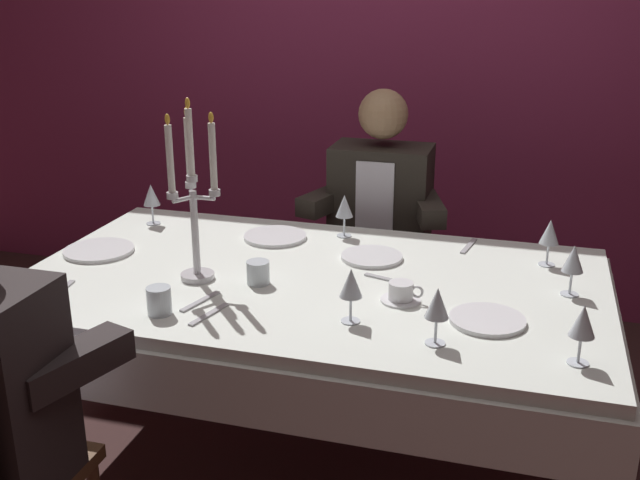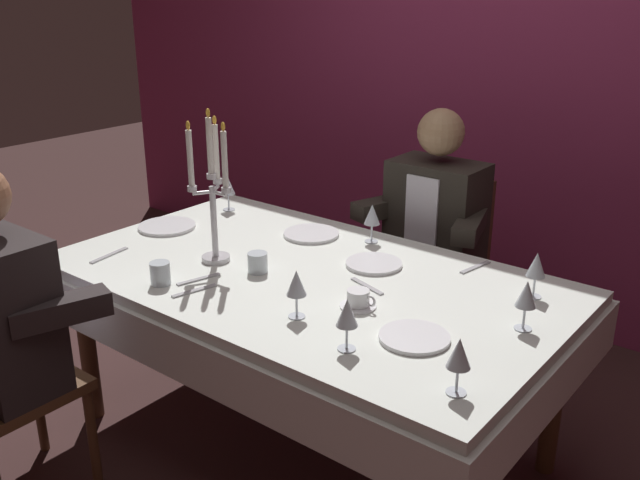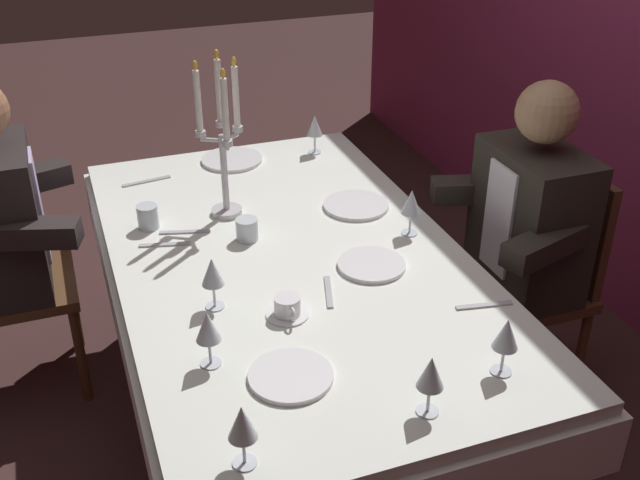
{
  "view_description": "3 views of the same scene",
  "coord_description": "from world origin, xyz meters",
  "px_view_note": "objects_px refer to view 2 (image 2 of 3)",
  "views": [
    {
      "loc": [
        0.67,
        -2.2,
        1.68
      ],
      "look_at": [
        -0.0,
        0.11,
        0.83
      ],
      "focal_mm": 42.16,
      "sensor_mm": 36.0,
      "label": 1
    },
    {
      "loc": [
        1.54,
        -1.86,
        1.77
      ],
      "look_at": [
        -0.01,
        0.1,
        0.84
      ],
      "focal_mm": 39.61,
      "sensor_mm": 36.0,
      "label": 2
    },
    {
      "loc": [
        2.04,
        -0.64,
        2.0
      ],
      "look_at": [
        0.05,
        0.09,
        0.81
      ],
      "focal_mm": 42.97,
      "sensor_mm": 36.0,
      "label": 3
    }
  ],
  "objects_px": {
    "dinner_plate_0": "(167,226)",
    "wine_glass_2": "(296,285)",
    "wine_glass_4": "(459,355)",
    "water_tumbler_0": "(258,263)",
    "wine_glass_6": "(372,216)",
    "wine_glass_3": "(347,314)",
    "water_tumbler_1": "(160,273)",
    "candelabra": "(212,195)",
    "wine_glass_5": "(526,296)",
    "coffee_cup_0": "(358,300)",
    "dinner_plate_1": "(311,234)",
    "wine_glass_0": "(228,187)",
    "dinner_plate_3": "(374,264)",
    "dinner_plate_2": "(414,337)",
    "seated_diner_1": "(436,218)",
    "dining_table": "(306,302)",
    "wine_glass_1": "(536,266)"
  },
  "relations": [
    {
      "from": "wine_glass_0",
      "to": "wine_glass_1",
      "type": "height_order",
      "value": "same"
    },
    {
      "from": "wine_glass_3",
      "to": "water_tumbler_1",
      "type": "bearing_deg",
      "value": -177.67
    },
    {
      "from": "dinner_plate_2",
      "to": "wine_glass_5",
      "type": "distance_m",
      "value": 0.37
    },
    {
      "from": "candelabra",
      "to": "wine_glass_5",
      "type": "distance_m",
      "value": 1.2
    },
    {
      "from": "wine_glass_0",
      "to": "wine_glass_3",
      "type": "bearing_deg",
      "value": -30.6
    },
    {
      "from": "dinner_plate_3",
      "to": "wine_glass_1",
      "type": "distance_m",
      "value": 0.61
    },
    {
      "from": "wine_glass_5",
      "to": "seated_diner_1",
      "type": "height_order",
      "value": "seated_diner_1"
    },
    {
      "from": "wine_glass_2",
      "to": "wine_glass_6",
      "type": "xyz_separation_m",
      "value": [
        -0.2,
        0.72,
        0.0
      ]
    },
    {
      "from": "dinner_plate_3",
      "to": "wine_glass_3",
      "type": "distance_m",
      "value": 0.67
    },
    {
      "from": "wine_glass_2",
      "to": "dinner_plate_3",
      "type": "bearing_deg",
      "value": 95.62
    },
    {
      "from": "wine_glass_0",
      "to": "wine_glass_5",
      "type": "xyz_separation_m",
      "value": [
        1.59,
        -0.28,
        0.0
      ]
    },
    {
      "from": "candelabra",
      "to": "wine_glass_0",
      "type": "distance_m",
      "value": 0.66
    },
    {
      "from": "dinner_plate_0",
      "to": "wine_glass_2",
      "type": "relative_size",
      "value": 1.52
    },
    {
      "from": "wine_glass_4",
      "to": "wine_glass_6",
      "type": "relative_size",
      "value": 1.0
    },
    {
      "from": "wine_glass_3",
      "to": "wine_glass_1",
      "type": "bearing_deg",
      "value": 67.54
    },
    {
      "from": "dinner_plate_1",
      "to": "wine_glass_6",
      "type": "distance_m",
      "value": 0.29
    },
    {
      "from": "wine_glass_6",
      "to": "wine_glass_4",
      "type": "bearing_deg",
      "value": -44.26
    },
    {
      "from": "dinner_plate_0",
      "to": "seated_diner_1",
      "type": "height_order",
      "value": "seated_diner_1"
    },
    {
      "from": "wine_glass_0",
      "to": "water_tumbler_0",
      "type": "bearing_deg",
      "value": -36.65
    },
    {
      "from": "wine_glass_2",
      "to": "water_tumbler_0",
      "type": "relative_size",
      "value": 2.16
    },
    {
      "from": "wine_glass_3",
      "to": "coffee_cup_0",
      "type": "xyz_separation_m",
      "value": [
        -0.14,
        0.26,
        -0.09
      ]
    },
    {
      "from": "dinner_plate_0",
      "to": "dinner_plate_2",
      "type": "bearing_deg",
      "value": -8.21
    },
    {
      "from": "wine_glass_5",
      "to": "wine_glass_6",
      "type": "distance_m",
      "value": 0.88
    },
    {
      "from": "wine_glass_2",
      "to": "wine_glass_6",
      "type": "distance_m",
      "value": 0.75
    },
    {
      "from": "candelabra",
      "to": "water_tumbler_0",
      "type": "height_order",
      "value": "candelabra"
    },
    {
      "from": "dinner_plate_2",
      "to": "wine_glass_3",
      "type": "xyz_separation_m",
      "value": [
        -0.13,
        -0.18,
        0.11
      ]
    },
    {
      "from": "dinner_plate_1",
      "to": "wine_glass_3",
      "type": "bearing_deg",
      "value": -44.8
    },
    {
      "from": "dinner_plate_0",
      "to": "wine_glass_5",
      "type": "xyz_separation_m",
      "value": [
        1.62,
        0.07,
        0.11
      ]
    },
    {
      "from": "dinner_plate_3",
      "to": "coffee_cup_0",
      "type": "distance_m",
      "value": 0.37
    },
    {
      "from": "wine_glass_4",
      "to": "water_tumbler_0",
      "type": "distance_m",
      "value": 1.02
    },
    {
      "from": "dining_table",
      "to": "dinner_plate_2",
      "type": "distance_m",
      "value": 0.63
    },
    {
      "from": "wine_glass_2",
      "to": "coffee_cup_0",
      "type": "relative_size",
      "value": 1.24
    },
    {
      "from": "wine_glass_4",
      "to": "wine_glass_1",
      "type": "bearing_deg",
      "value": 96.52
    },
    {
      "from": "wine_glass_5",
      "to": "water_tumbler_0",
      "type": "height_order",
      "value": "wine_glass_5"
    },
    {
      "from": "dinner_plate_3",
      "to": "coffee_cup_0",
      "type": "relative_size",
      "value": 1.64
    },
    {
      "from": "wine_glass_1",
      "to": "wine_glass_2",
      "type": "xyz_separation_m",
      "value": [
        -0.54,
        -0.62,
        -0.0
      ]
    },
    {
      "from": "wine_glass_3",
      "to": "dinner_plate_3",
      "type": "bearing_deg",
      "value": 117.37
    },
    {
      "from": "water_tumbler_1",
      "to": "candelabra",
      "type": "bearing_deg",
      "value": 91.7
    },
    {
      "from": "dining_table",
      "to": "dinner_plate_0",
      "type": "distance_m",
      "value": 0.81
    },
    {
      "from": "dinner_plate_3",
      "to": "wine_glass_4",
      "type": "xyz_separation_m",
      "value": [
        0.67,
        -0.6,
        0.11
      ]
    },
    {
      "from": "dinner_plate_0",
      "to": "wine_glass_4",
      "type": "relative_size",
      "value": 1.52
    },
    {
      "from": "water_tumbler_1",
      "to": "seated_diner_1",
      "type": "xyz_separation_m",
      "value": [
        0.4,
        1.28,
        -0.05
      ]
    },
    {
      "from": "coffee_cup_0",
      "to": "wine_glass_6",
      "type": "bearing_deg",
      "value": 120.41
    },
    {
      "from": "wine_glass_2",
      "to": "seated_diner_1",
      "type": "bearing_deg",
      "value": 97.52
    },
    {
      "from": "dinner_plate_3",
      "to": "water_tumbler_1",
      "type": "distance_m",
      "value": 0.8
    },
    {
      "from": "wine_glass_4",
      "to": "dining_table",
      "type": "bearing_deg",
      "value": 155.66
    },
    {
      "from": "dinner_plate_1",
      "to": "wine_glass_0",
      "type": "distance_m",
      "value": 0.54
    },
    {
      "from": "wine_glass_5",
      "to": "wine_glass_4",
      "type": "bearing_deg",
      "value": -88.67
    },
    {
      "from": "dining_table",
      "to": "water_tumbler_0",
      "type": "xyz_separation_m",
      "value": [
        -0.15,
        -0.1,
        0.16
      ]
    },
    {
      "from": "dinner_plate_2",
      "to": "wine_glass_2",
      "type": "xyz_separation_m",
      "value": [
        -0.38,
        -0.11,
        0.11
      ]
    }
  ]
}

